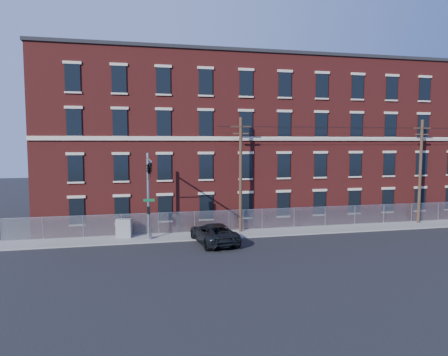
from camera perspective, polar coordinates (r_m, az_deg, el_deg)
ground at (r=30.45m, az=1.37°, el=-10.12°), size 140.00×140.00×0.00m
sidewalk at (r=39.37m, az=16.87°, el=-6.76°), size 65.00×3.00×0.12m
mill_building at (r=46.55m, az=11.71°, el=5.16°), size 55.30×14.32×16.30m
chain_link_fence at (r=40.30m, az=16.00°, el=-5.03°), size 59.06×0.06×1.85m
traffic_signal_mast at (r=30.84m, az=-10.49°, el=0.16°), size 0.90×6.75×7.00m
utility_pole_near at (r=35.41m, az=2.35°, el=0.78°), size 1.80×0.28×10.00m
utility_pole_mid at (r=43.64m, az=25.85°, el=1.08°), size 1.80×0.28×10.00m
overhead_wires at (r=43.58m, az=26.04°, el=6.05°), size 40.00×0.62×0.62m
pickup_truck at (r=32.33m, az=-1.47°, el=-7.75°), size 3.40×6.11×1.62m
utility_cabinet at (r=34.77m, az=-13.88°, el=-6.84°), size 1.34×0.88×1.55m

